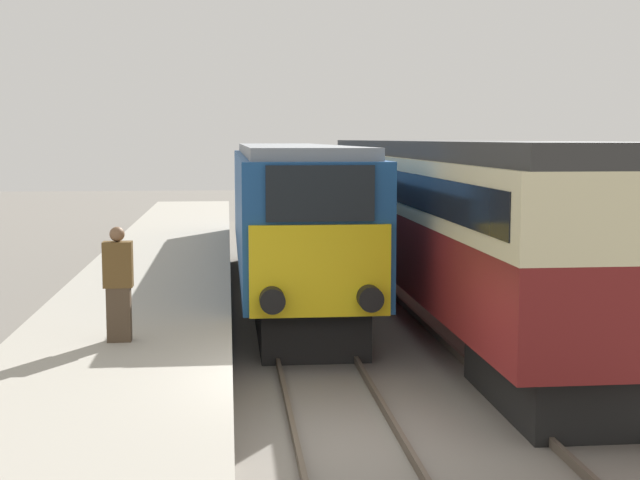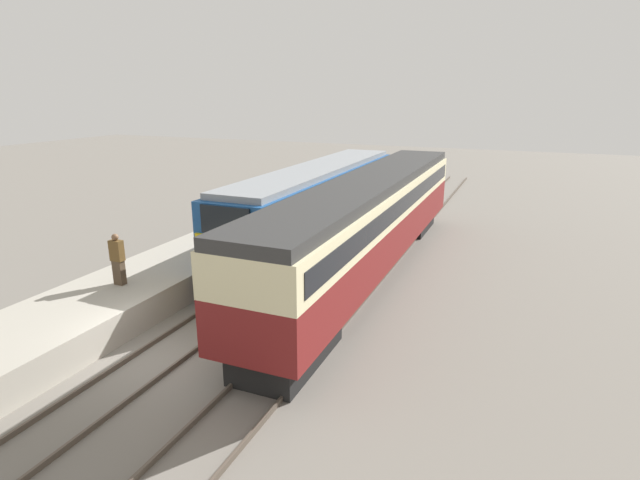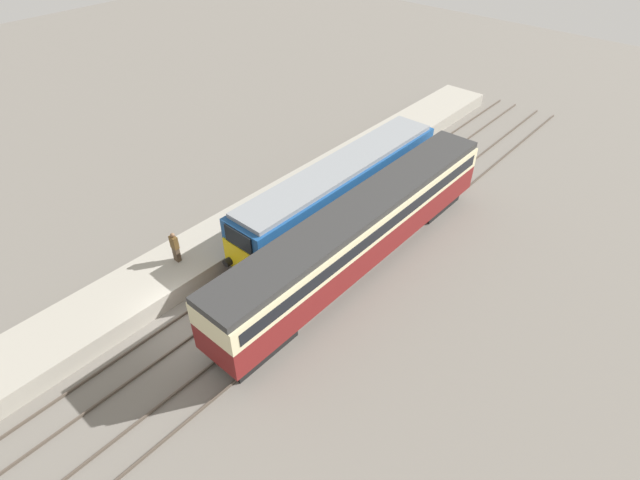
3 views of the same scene
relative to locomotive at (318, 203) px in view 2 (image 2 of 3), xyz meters
The scene contains 7 objects.
ground_plane 11.69m from the locomotive, 90.00° to the right, with size 120.00×120.00×0.00m, color slate.
platform_left 5.09m from the locomotive, 133.54° to the right, with size 3.50×50.00×1.01m.
rails_near_track 6.82m from the locomotive, 90.00° to the right, with size 1.51×60.00×0.14m.
rails_far_track 7.62m from the locomotive, 62.29° to the right, with size 1.50×60.00×0.14m.
locomotive is the anchor object (origin of this frame).
passenger_carriage 4.24m from the locomotive, 36.62° to the right, with size 2.75×19.60×4.06m.
person_on_platform 9.94m from the locomotive, 109.22° to the right, with size 0.44×0.26×1.77m.
Camera 2 is at (9.07, -9.82, 7.24)m, focal length 28.00 mm.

